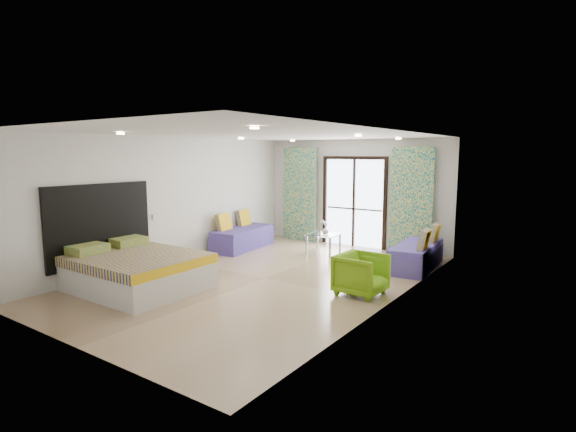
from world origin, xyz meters
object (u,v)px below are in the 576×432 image
Objects in this scene: daybed_right at (417,255)px; bed at (135,270)px; coffee_table at (324,236)px; daybed_left at (242,237)px; armchair at (361,272)px.

bed is at bearing -135.27° from daybed_right.
daybed_left is at bearing -159.59° from coffee_table.
armchair is at bearing -99.23° from daybed_right.
bed is 1.15× the size of daybed_left.
armchair is (3.41, 1.93, 0.06)m from bed.
bed is at bearing 120.81° from armchair.
armchair is (2.13, -2.40, -0.02)m from coffee_table.
daybed_right is (4.23, 0.55, -0.00)m from daybed_left.
armchair reaches higher than bed.
coffee_table is at bearing 42.87° from armchair.
bed is 4.52m from coffee_table.
daybed_right reaches higher than armchair.
bed is 5.50m from daybed_right.
daybed_right is 2.24m from armchair.
daybed_left reaches higher than coffee_table.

